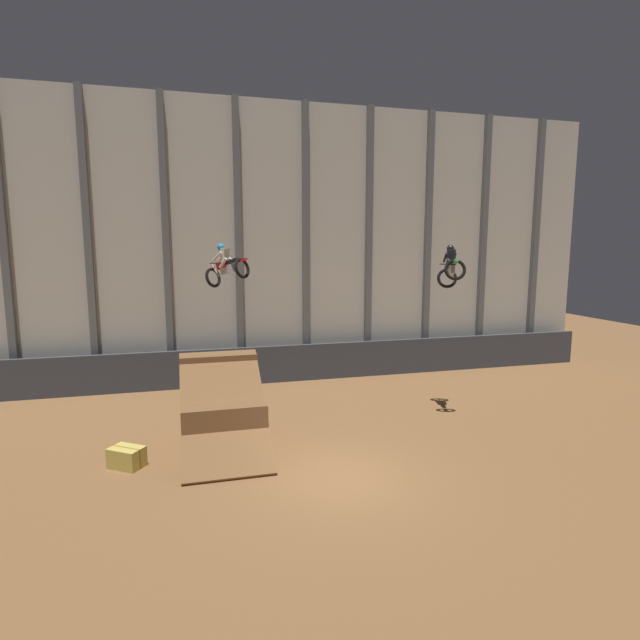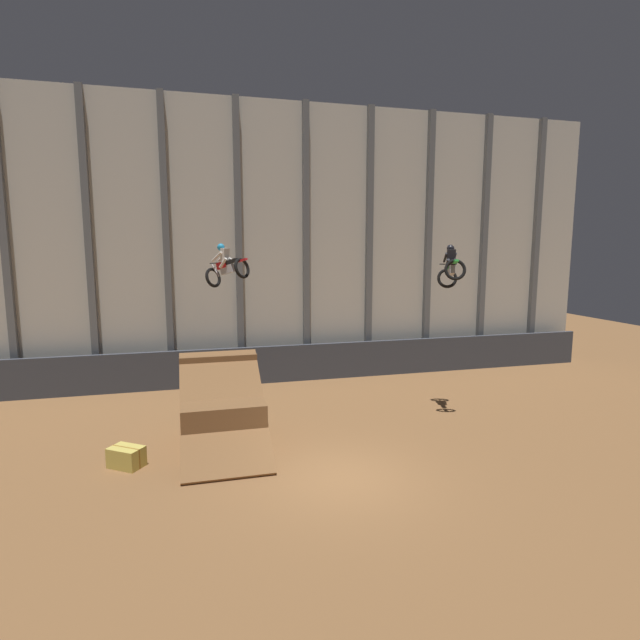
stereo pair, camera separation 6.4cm
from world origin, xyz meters
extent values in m
plane|color=brown|center=(0.00, 0.00, 0.00)|extent=(60.00, 60.00, 0.00)
cube|color=beige|center=(0.00, 10.70, 6.19)|extent=(32.00, 0.12, 12.38)
cube|color=slate|center=(-10.64, 10.50, 6.19)|extent=(0.28, 0.28, 12.38)
cube|color=slate|center=(-7.60, 10.50, 6.19)|extent=(0.28, 0.28, 12.38)
cube|color=slate|center=(-4.56, 10.50, 6.19)|extent=(0.28, 0.28, 12.38)
cube|color=slate|center=(-1.52, 10.50, 6.19)|extent=(0.28, 0.28, 12.38)
cube|color=slate|center=(1.52, 10.50, 6.19)|extent=(0.28, 0.28, 12.38)
cube|color=slate|center=(4.56, 10.50, 6.19)|extent=(0.28, 0.28, 12.38)
cube|color=slate|center=(7.60, 10.50, 6.19)|extent=(0.28, 0.28, 12.38)
cube|color=slate|center=(10.64, 10.50, 6.19)|extent=(0.28, 0.28, 12.38)
cube|color=slate|center=(13.68, 10.50, 6.19)|extent=(0.28, 0.28, 12.38)
cube|color=#383D47|center=(0.00, 9.81, 0.83)|extent=(31.36, 0.20, 1.66)
cube|color=brown|center=(-2.84, 3.29, 0.76)|extent=(2.42, 2.87, 1.52)
cube|color=brown|center=(-2.84, 4.48, 1.26)|extent=(2.47, 0.50, 2.53)
cube|color=brown|center=(-2.84, 2.68, 1.26)|extent=(2.47, 4.20, 2.70)
torus|color=black|center=(-2.84, 6.57, 4.93)|extent=(0.73, 0.72, 0.73)
torus|color=black|center=(-1.90, 5.60, 5.30)|extent=(0.73, 0.72, 0.73)
cube|color=#B7B7BC|center=(-2.36, 6.07, 5.24)|extent=(0.53, 0.54, 0.41)
cube|color=red|center=(-2.51, 6.22, 5.39)|extent=(0.48, 0.49, 0.35)
cube|color=black|center=(-2.24, 5.95, 5.52)|extent=(0.51, 0.52, 0.26)
cube|color=red|center=(-1.88, 5.57, 5.57)|extent=(0.35, 0.36, 0.15)
cylinder|color=#B7B7BC|center=(-2.76, 6.49, 5.21)|extent=(0.30, 0.31, 0.47)
cylinder|color=black|center=(-2.78, 6.50, 5.45)|extent=(0.37, 0.59, 0.04)
cube|color=silver|center=(-2.43, 6.14, 5.73)|extent=(0.34, 0.34, 0.51)
sphere|color=#2393CC|center=(-2.55, 6.27, 6.02)|extent=(0.41, 0.41, 0.32)
cylinder|color=silver|center=(-2.51, 6.05, 5.47)|extent=(0.33, 0.33, 0.39)
cylinder|color=silver|center=(-2.33, 6.22, 5.47)|extent=(0.33, 0.33, 0.39)
cylinder|color=silver|center=(-2.71, 6.20, 5.69)|extent=(0.39, 0.39, 0.36)
cylinder|color=silver|center=(-2.48, 6.42, 5.69)|extent=(0.39, 0.39, 0.36)
torus|color=black|center=(5.45, 4.66, 4.89)|extent=(0.79, 0.51, 0.73)
torus|color=black|center=(5.03, 3.38, 5.26)|extent=(0.79, 0.51, 0.73)
cube|color=#B7B7BC|center=(5.24, 4.01, 5.20)|extent=(0.35, 0.60, 0.41)
cube|color=green|center=(5.31, 4.21, 5.35)|extent=(0.34, 0.53, 0.35)
cube|color=black|center=(5.19, 3.85, 5.48)|extent=(0.33, 0.59, 0.26)
cube|color=green|center=(5.02, 3.35, 5.54)|extent=(0.25, 0.39, 0.15)
cylinder|color=#B7B7BC|center=(5.42, 4.56, 5.17)|extent=(0.17, 0.38, 0.47)
cylinder|color=black|center=(5.43, 4.58, 5.41)|extent=(0.66, 0.07, 0.04)
cube|color=black|center=(5.27, 4.10, 5.69)|extent=(0.33, 0.28, 0.51)
sphere|color=black|center=(5.33, 4.28, 5.98)|extent=(0.35, 0.38, 0.32)
cylinder|color=black|center=(5.15, 4.13, 5.43)|extent=(0.21, 0.37, 0.39)
cylinder|color=black|center=(5.38, 4.06, 5.43)|extent=(0.21, 0.37, 0.39)
cylinder|color=black|center=(5.19, 4.38, 5.65)|extent=(0.22, 0.47, 0.37)
cylinder|color=black|center=(5.50, 4.28, 5.65)|extent=(0.22, 0.47, 0.37)
cube|color=#CCB751|center=(-5.53, 2.18, 0.28)|extent=(1.08, 1.01, 0.56)
cube|color=#996623|center=(-5.53, 2.18, 0.28)|extent=(0.76, 0.56, 0.57)
camera|label=1|loc=(-3.73, -11.79, 6.00)|focal=28.00mm
camera|label=2|loc=(-3.66, -11.81, 6.00)|focal=28.00mm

